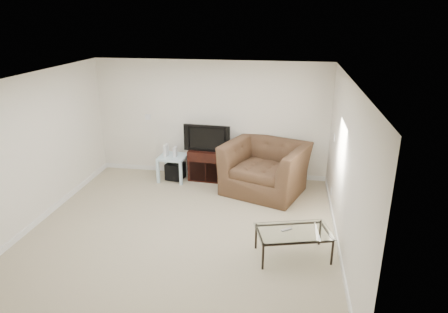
% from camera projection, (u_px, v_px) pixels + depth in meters
% --- Properties ---
extents(floor, '(5.00, 5.00, 0.00)m').
position_uv_depth(floor, '(183.00, 230.00, 6.63)').
color(floor, tan).
rests_on(floor, ground).
extents(ceiling, '(5.00, 5.00, 0.00)m').
position_uv_depth(ceiling, '(177.00, 79.00, 5.78)').
color(ceiling, white).
rests_on(ceiling, ground).
extents(wall_back, '(5.00, 0.02, 2.50)m').
position_uv_depth(wall_back, '(211.00, 119.00, 8.52)').
color(wall_back, silver).
rests_on(wall_back, ground).
extents(wall_left, '(0.02, 5.00, 2.50)m').
position_uv_depth(wall_left, '(33.00, 151.00, 6.59)').
color(wall_left, silver).
rests_on(wall_left, ground).
extents(wall_right, '(0.02, 5.00, 2.50)m').
position_uv_depth(wall_right, '(346.00, 169.00, 5.82)').
color(wall_right, silver).
rests_on(wall_right, ground).
extents(plate_back, '(0.12, 0.02, 0.12)m').
position_uv_depth(plate_back, '(148.00, 117.00, 8.73)').
color(plate_back, white).
rests_on(plate_back, wall_back).
extents(plate_right_switch, '(0.02, 0.09, 0.13)m').
position_uv_depth(plate_right_switch, '(334.00, 137.00, 7.31)').
color(plate_right_switch, white).
rests_on(plate_right_switch, wall_right).
extents(plate_right_outlet, '(0.02, 0.08, 0.12)m').
position_uv_depth(plate_right_outlet, '(331.00, 191.00, 7.35)').
color(plate_right_outlet, white).
rests_on(plate_right_outlet, wall_right).
extents(tv_stand, '(0.83, 0.60, 0.66)m').
position_uv_depth(tv_stand, '(209.00, 164.00, 8.60)').
color(tv_stand, black).
rests_on(tv_stand, floor).
extents(dvd_player, '(0.46, 0.33, 0.06)m').
position_uv_depth(dvd_player, '(208.00, 155.00, 8.48)').
color(dvd_player, black).
rests_on(dvd_player, tv_stand).
extents(television, '(0.93, 0.24, 0.57)m').
position_uv_depth(television, '(208.00, 137.00, 8.36)').
color(television, black).
rests_on(television, tv_stand).
extents(side_table, '(0.59, 0.59, 0.54)m').
position_uv_depth(side_table, '(173.00, 168.00, 8.55)').
color(side_table, silver).
rests_on(side_table, floor).
extents(subwoofer, '(0.40, 0.40, 0.35)m').
position_uv_depth(subwoofer, '(175.00, 171.00, 8.59)').
color(subwoofer, black).
rests_on(subwoofer, floor).
extents(game_console, '(0.07, 0.18, 0.25)m').
position_uv_depth(game_console, '(166.00, 150.00, 8.43)').
color(game_console, white).
rests_on(game_console, side_table).
extents(game_case, '(0.06, 0.16, 0.21)m').
position_uv_depth(game_case, '(175.00, 152.00, 8.39)').
color(game_case, silver).
rests_on(game_case, side_table).
extents(recliner, '(1.77, 1.45, 1.33)m').
position_uv_depth(recliner, '(265.00, 160.00, 7.87)').
color(recliner, '#523626').
rests_on(recliner, floor).
extents(coffee_table, '(1.20, 0.87, 0.42)m').
position_uv_depth(coffee_table, '(293.00, 244.00, 5.84)').
color(coffee_table, black).
rests_on(coffee_table, floor).
extents(remote, '(0.16, 0.13, 0.02)m').
position_uv_depth(remote, '(286.00, 230.00, 5.79)').
color(remote, '#B2B2B7').
rests_on(remote, coffee_table).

